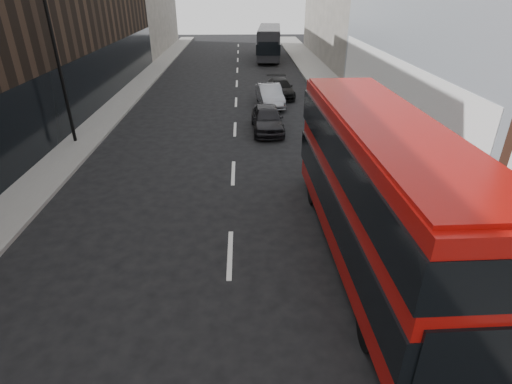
{
  "coord_description": "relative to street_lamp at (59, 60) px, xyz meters",
  "views": [
    {
      "loc": [
        0.46,
        -2.02,
        7.35
      ],
      "look_at": [
        0.78,
        7.32,
        2.5
      ],
      "focal_mm": 28.0,
      "sensor_mm": 36.0,
      "label": 1
    }
  ],
  "objects": [
    {
      "name": "sidewalk_right",
      "position": [
        15.72,
        7.0,
        -4.11
      ],
      "size": [
        3.0,
        80.0,
        0.15
      ],
      "primitive_type": "cube",
      "color": "slate",
      "rests_on": "ground"
    },
    {
      "name": "sidewalk_left",
      "position": [
        0.22,
        7.0,
        -4.11
      ],
      "size": [
        2.0,
        80.0,
        0.15
      ],
      "primitive_type": "cube",
      "color": "slate",
      "rests_on": "ground"
    },
    {
      "name": "street_lamp",
      "position": [
        0.0,
        0.0,
        0.0
      ],
      "size": [
        1.06,
        0.22,
        7.0
      ],
      "color": "black",
      "rests_on": "sidewalk_left"
    },
    {
      "name": "red_bus",
      "position": [
        12.42,
        -10.2,
        -1.78
      ],
      "size": [
        2.74,
        10.76,
        4.32
      ],
      "rotation": [
        0.0,
        0.0,
        0.02
      ],
      "color": "#A40D0A",
      "rests_on": "ground"
    },
    {
      "name": "grey_bus",
      "position": [
        11.74,
        26.71,
        -2.39
      ],
      "size": [
        3.28,
        10.48,
        3.34
      ],
      "rotation": [
        0.0,
        0.0,
        -0.08
      ],
      "color": "black",
      "rests_on": "ground"
    },
    {
      "name": "car_a",
      "position": [
        10.05,
        1.7,
        -3.47
      ],
      "size": [
        1.79,
        4.23,
        1.43
      ],
      "primitive_type": "imported",
      "rotation": [
        0.0,
        0.0,
        0.03
      ],
      "color": "black",
      "rests_on": "ground"
    },
    {
      "name": "car_b",
      "position": [
        10.55,
        7.09,
        -3.48
      ],
      "size": [
        1.87,
        4.36,
        1.4
      ],
      "primitive_type": "imported",
      "rotation": [
        0.0,
        0.0,
        0.09
      ],
      "color": "gray",
      "rests_on": "ground"
    },
    {
      "name": "car_c",
      "position": [
        11.47,
        9.6,
        -3.56
      ],
      "size": [
        2.04,
        4.4,
        1.24
      ],
      "primitive_type": "imported",
      "rotation": [
        0.0,
        0.0,
        0.07
      ],
      "color": "black",
      "rests_on": "ground"
    }
  ]
}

